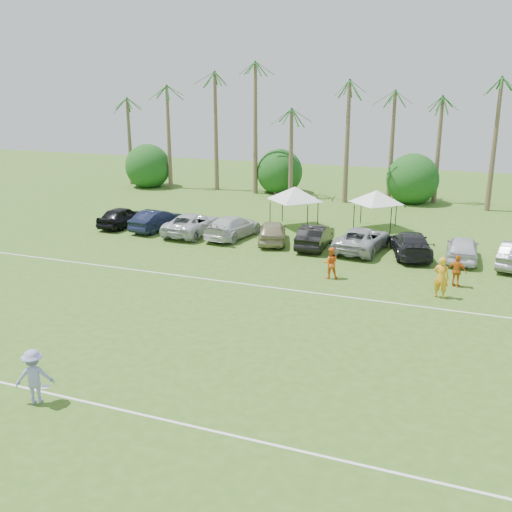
% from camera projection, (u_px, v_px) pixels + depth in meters
% --- Properties ---
extents(ground, '(120.00, 120.00, 0.00)m').
position_uv_depth(ground, '(30.00, 435.00, 15.95)').
color(ground, '#3B611D').
rests_on(ground, ground).
extents(field_lines, '(80.00, 12.10, 0.01)m').
position_uv_depth(field_lines, '(171.00, 327.00, 23.10)').
color(field_lines, white).
rests_on(field_lines, ground).
extents(palm_tree_0, '(2.40, 2.40, 8.90)m').
position_uv_depth(palm_tree_0, '(121.00, 108.00, 55.43)').
color(palm_tree_0, brown).
rests_on(palm_tree_0, ground).
extents(palm_tree_1, '(2.40, 2.40, 9.90)m').
position_uv_depth(palm_tree_1, '(166.00, 99.00, 53.46)').
color(palm_tree_1, brown).
rests_on(palm_tree_1, ground).
extents(palm_tree_2, '(2.40, 2.40, 10.90)m').
position_uv_depth(palm_tree_2, '(214.00, 89.00, 51.48)').
color(palm_tree_2, brown).
rests_on(palm_tree_2, ground).
extents(palm_tree_3, '(2.40, 2.40, 11.90)m').
position_uv_depth(palm_tree_3, '(255.00, 79.00, 49.86)').
color(palm_tree_3, brown).
rests_on(palm_tree_3, ground).
extents(palm_tree_4, '(2.40, 2.40, 8.90)m').
position_uv_depth(palm_tree_4, '(298.00, 110.00, 49.21)').
color(palm_tree_4, brown).
rests_on(palm_tree_4, ground).
extents(palm_tree_5, '(2.40, 2.40, 9.90)m').
position_uv_depth(palm_tree_5, '(344.00, 100.00, 47.58)').
color(palm_tree_5, brown).
rests_on(palm_tree_5, ground).
extents(palm_tree_6, '(2.40, 2.40, 10.90)m').
position_uv_depth(palm_tree_6, '(393.00, 89.00, 45.95)').
color(palm_tree_6, brown).
rests_on(palm_tree_6, ground).
extents(palm_tree_7, '(2.40, 2.40, 11.90)m').
position_uv_depth(palm_tree_7, '(446.00, 78.00, 44.33)').
color(palm_tree_7, brown).
rests_on(palm_tree_7, ground).
extents(palm_tree_8, '(2.40, 2.40, 8.90)m').
position_uv_depth(palm_tree_8, '(512.00, 113.00, 43.33)').
color(palm_tree_8, brown).
rests_on(palm_tree_8, ground).
extents(bush_tree_0, '(4.00, 4.00, 4.00)m').
position_uv_depth(bush_tree_0, '(156.00, 166.00, 56.90)').
color(bush_tree_0, brown).
rests_on(bush_tree_0, ground).
extents(bush_tree_1, '(4.00, 4.00, 4.00)m').
position_uv_depth(bush_tree_1, '(279.00, 173.00, 52.40)').
color(bush_tree_1, brown).
rests_on(bush_tree_1, ground).
extents(bush_tree_2, '(4.00, 4.00, 4.00)m').
position_uv_depth(bush_tree_2, '(413.00, 181.00, 48.26)').
color(bush_tree_2, brown).
rests_on(bush_tree_2, ground).
extents(sideline_player_a, '(0.79, 0.59, 1.95)m').
position_uv_depth(sideline_player_a, '(441.00, 277.00, 26.13)').
color(sideline_player_a, orange).
rests_on(sideline_player_a, ground).
extents(sideline_player_b, '(0.95, 0.85, 1.62)m').
position_uv_depth(sideline_player_b, '(330.00, 263.00, 28.87)').
color(sideline_player_b, orange).
rests_on(sideline_player_b, ground).
extents(sideline_player_c, '(1.01, 0.70, 1.60)m').
position_uv_depth(sideline_player_c, '(457.00, 271.00, 27.62)').
color(sideline_player_c, '#D06317').
rests_on(sideline_player_c, ground).
extents(canopy_tent_left, '(4.10, 4.10, 3.32)m').
position_uv_depth(canopy_tent_left, '(295.00, 187.00, 38.98)').
color(canopy_tent_left, black).
rests_on(canopy_tent_left, ground).
extents(canopy_tent_right, '(3.83, 3.83, 3.11)m').
position_uv_depth(canopy_tent_right, '(377.00, 190.00, 38.64)').
color(canopy_tent_right, black).
rests_on(canopy_tent_right, ground).
extents(frisbee_player, '(1.31, 1.15, 1.76)m').
position_uv_depth(frisbee_player, '(34.00, 377.00, 17.35)').
color(frisbee_player, '#9093CD').
rests_on(frisbee_player, ground).
extents(parked_car_0, '(1.78, 4.21, 1.42)m').
position_uv_depth(parked_car_0, '(122.00, 217.00, 39.70)').
color(parked_car_0, black).
rests_on(parked_car_0, ground).
extents(parked_car_1, '(2.05, 4.47, 1.42)m').
position_uv_depth(parked_car_1, '(157.00, 220.00, 38.71)').
color(parked_car_1, black).
rests_on(parked_car_1, ground).
extents(parked_car_2, '(2.43, 5.14, 1.42)m').
position_uv_depth(parked_car_2, '(193.00, 224.00, 37.63)').
color(parked_car_2, silver).
rests_on(parked_car_2, ground).
extents(parked_car_3, '(2.63, 5.12, 1.42)m').
position_uv_depth(parked_car_3, '(233.00, 227.00, 36.81)').
color(parked_car_3, silver).
rests_on(parked_car_3, ground).
extents(parked_car_4, '(2.88, 4.48, 1.42)m').
position_uv_depth(parked_car_4, '(272.00, 232.00, 35.58)').
color(parked_car_4, '#988E68').
rests_on(parked_car_4, ground).
extents(parked_car_5, '(1.62, 4.35, 1.42)m').
position_uv_depth(parked_car_5, '(315.00, 236.00, 34.49)').
color(parked_car_5, black).
rests_on(parked_car_5, ground).
extents(parked_car_6, '(2.91, 5.34, 1.42)m').
position_uv_depth(parked_car_6, '(362.00, 239.00, 33.79)').
color(parked_car_6, '#A1A2A6').
rests_on(parked_car_6, ground).
extents(parked_car_7, '(3.20, 5.24, 1.42)m').
position_uv_depth(parked_car_7, '(411.00, 244.00, 32.77)').
color(parked_car_7, black).
rests_on(parked_car_7, ground).
extents(parked_car_8, '(1.79, 4.21, 1.42)m').
position_uv_depth(parked_car_8, '(462.00, 248.00, 31.87)').
color(parked_car_8, silver).
rests_on(parked_car_8, ground).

